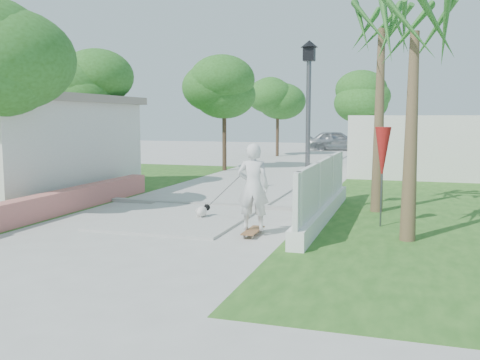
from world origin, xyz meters
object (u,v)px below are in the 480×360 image
at_px(street_lamp, 308,121).
at_px(parked_car, 337,141).
at_px(patio_umbrella, 382,154).
at_px(skateboarder, 228,191).
at_px(dog, 203,211).
at_px(bollard, 254,172).

distance_m(street_lamp, parked_car, 27.31).
height_order(street_lamp, patio_umbrella, street_lamp).
height_order(street_lamp, skateboarder, street_lamp).
bearing_deg(dog, bollard, 114.86).
distance_m(bollard, skateboarder, 6.73).
relative_size(bollard, patio_umbrella, 0.47).
bearing_deg(skateboarder, patio_umbrella, -169.15).
relative_size(street_lamp, bollard, 4.07).
xyz_separation_m(street_lamp, bollard, (-2.70, 4.50, -1.84)).
bearing_deg(parked_car, patio_umbrella, -177.95).
distance_m(street_lamp, skateboarder, 3.02).
xyz_separation_m(skateboarder, dog, (-0.91, 0.75, -0.63)).
relative_size(patio_umbrella, parked_car, 0.51).
height_order(patio_umbrella, parked_car, patio_umbrella).
bearing_deg(skateboarder, parked_car, -95.05).
height_order(bollard, parked_car, parked_car).
distance_m(skateboarder, parked_car, 29.26).
distance_m(patio_umbrella, parked_car, 28.51).
height_order(skateboarder, dog, skateboarder).
xyz_separation_m(street_lamp, dog, (-2.37, -1.36, -2.22)).
relative_size(street_lamp, patio_umbrella, 1.93).
bearing_deg(patio_umbrella, skateboarder, -161.75).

